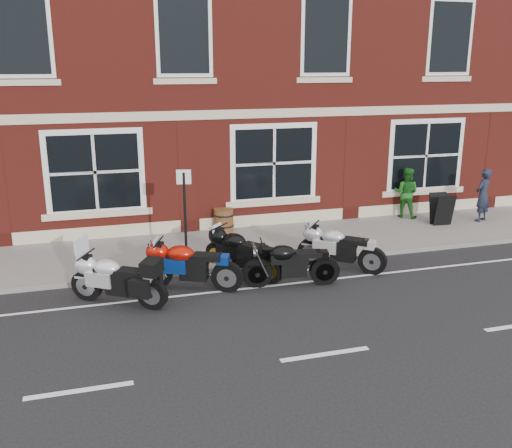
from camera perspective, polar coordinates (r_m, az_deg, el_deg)
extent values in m
plane|color=black|center=(12.53, 1.55, -6.56)|extent=(80.00, 80.00, 0.00)
cube|color=slate|center=(15.22, -1.89, -2.22)|extent=(30.00, 3.00, 0.12)
cube|color=slate|center=(13.78, -0.25, -4.17)|extent=(30.00, 0.16, 0.12)
cube|color=maroon|center=(21.85, -7.21, 18.93)|extent=(24.00, 12.00, 12.00)
cylinder|color=black|center=(12.39, -16.48, -5.85)|extent=(0.63, 0.48, 0.66)
cylinder|color=black|center=(11.65, -10.28, -6.83)|extent=(0.63, 0.48, 0.66)
cube|color=black|center=(11.91, -13.80, -4.73)|extent=(0.83, 0.67, 0.23)
ellipsoid|color=silver|center=(11.94, -14.48, -4.08)|extent=(0.69, 0.63, 0.33)
cube|color=black|center=(11.68, -12.08, -4.60)|extent=(0.62, 0.54, 0.10)
cube|color=silver|center=(12.10, -16.71, -2.07)|extent=(0.28, 0.38, 0.47)
cylinder|color=black|center=(12.72, -9.83, -4.77)|extent=(0.69, 0.42, 0.69)
cylinder|color=black|center=(12.32, -2.87, -5.23)|extent=(0.69, 0.42, 0.69)
cube|color=black|center=(12.39, -6.70, -3.40)|extent=(0.89, 0.60, 0.24)
ellipsoid|color=#9D1106|center=(12.39, -7.44, -2.79)|extent=(0.71, 0.61, 0.35)
cube|color=black|center=(12.25, -4.76, -3.13)|extent=(0.66, 0.51, 0.11)
cylinder|color=black|center=(13.69, -3.71, -3.08)|extent=(0.51, 0.64, 0.68)
cylinder|color=black|center=(12.76, 1.51, -4.48)|extent=(0.51, 0.64, 0.68)
cube|color=black|center=(13.13, -1.38, -2.22)|extent=(0.71, 0.84, 0.24)
ellipsoid|color=black|center=(13.19, -1.93, -1.55)|extent=(0.66, 0.71, 0.34)
cube|color=black|center=(12.85, 0.09, -2.22)|extent=(0.57, 0.64, 0.11)
cylinder|color=black|center=(14.00, 5.58, -2.72)|extent=(0.59, 0.55, 0.67)
cylinder|color=black|center=(13.58, 11.60, -3.58)|extent=(0.59, 0.55, 0.67)
cube|color=black|center=(13.67, 8.40, -1.70)|extent=(0.79, 0.75, 0.23)
ellipsoid|color=#AEADB2|center=(13.68, 7.79, -1.12)|extent=(0.69, 0.67, 0.34)
cube|color=black|center=(13.54, 10.10, -1.59)|extent=(0.61, 0.59, 0.10)
cylinder|color=black|center=(12.54, 0.10, -4.90)|extent=(0.68, 0.25, 0.66)
cylinder|color=black|center=(12.78, 6.83, -4.61)|extent=(0.68, 0.25, 0.66)
cube|color=black|center=(12.51, 3.29, -3.26)|extent=(0.86, 0.39, 0.23)
ellipsoid|color=black|center=(12.45, 2.60, -2.75)|extent=(0.64, 0.47, 0.33)
cube|color=black|center=(12.56, 5.17, -2.83)|extent=(0.61, 0.37, 0.10)
imported|color=black|center=(18.52, 21.74, 2.70)|extent=(0.70, 0.60, 1.61)
imported|color=#195919|center=(18.24, 14.79, 3.04)|extent=(0.96, 0.95, 1.56)
cylinder|color=#523616|center=(16.30, -3.26, 0.41)|extent=(0.56, 0.56, 0.65)
cylinder|color=black|center=(16.35, -3.25, -0.12)|extent=(0.58, 0.58, 0.05)
cylinder|color=black|center=(16.26, -3.27, 0.94)|extent=(0.58, 0.58, 0.05)
cylinder|color=black|center=(13.20, -7.09, 0.28)|extent=(0.06, 0.06, 2.28)
cube|color=silver|center=(12.97, -7.24, 4.69)|extent=(0.33, 0.09, 0.33)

